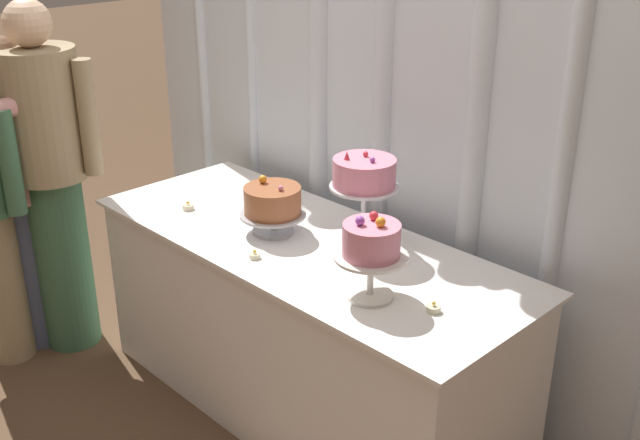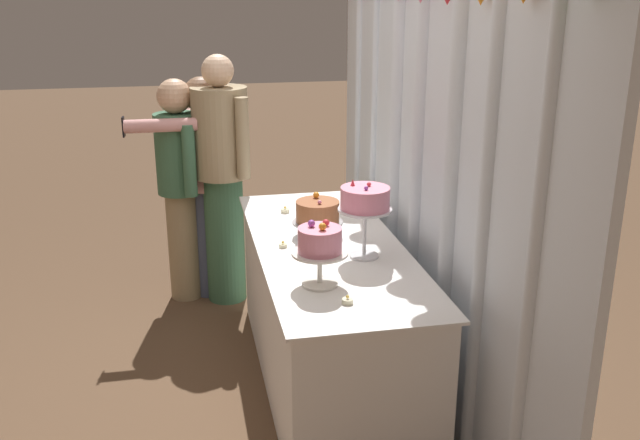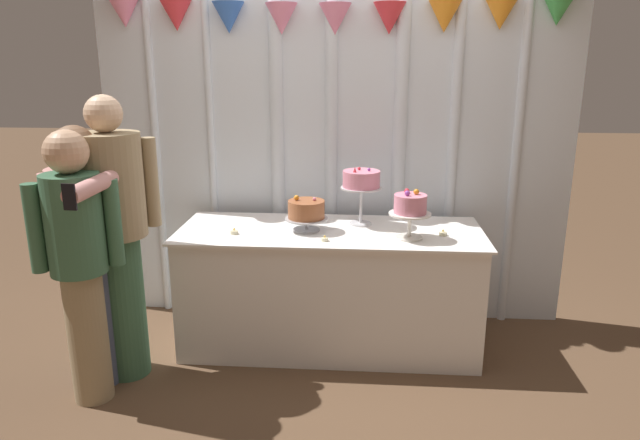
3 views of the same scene
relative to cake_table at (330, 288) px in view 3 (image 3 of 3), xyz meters
The scene contains 12 objects.
ground_plane 0.41m from the cake_table, 90.00° to the right, with size 24.00×24.00×0.00m, color brown.
draped_curtain 1.08m from the cake_table, 88.30° to the left, with size 3.26×0.21×2.44m.
cake_table is the anchor object (origin of this frame).
cake_display_leftmost 0.55m from the cake_table, 168.38° to the right, with size 0.27×0.27×0.23m.
cake_display_center 0.72m from the cake_table, 35.55° to the left, with size 0.26×0.26×0.39m.
cake_display_rightmost 0.78m from the cake_table, 16.73° to the right, with size 0.25×0.25×0.31m.
tealight_far_left 0.73m from the cake_table, 166.73° to the right, with size 0.05×0.05×0.04m.
tealight_near_left 0.47m from the cake_table, 94.36° to the right, with size 0.04×0.04×0.04m.
tealight_near_right 0.81m from the cake_table, ahead, with size 0.05×0.05×0.04m.
guest_man_pink_jacket 1.38m from the cake_table, 158.96° to the right, with size 0.50×0.50×1.66m.
guest_girl_blue_dress 1.51m from the cake_table, 156.53° to the right, with size 0.49×0.69×1.51m.
guest_man_dark_suit 1.55m from the cake_table, 150.09° to the right, with size 0.44×0.38×1.51m.
Camera 3 is at (0.20, -3.40, 1.84)m, focal length 32.30 mm.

